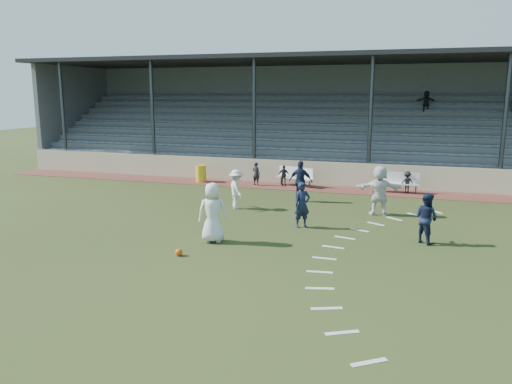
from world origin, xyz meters
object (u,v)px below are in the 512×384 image
(football, at_px, (179,252))
(player_navy_lead, at_px, (302,205))
(bench_left, at_px, (296,175))
(player_white_lead, at_px, (213,213))
(trash_bin, at_px, (201,173))
(bench_right, at_px, (398,180))

(football, bearing_deg, player_navy_lead, 56.74)
(football, bearing_deg, bench_left, 86.45)
(football, distance_m, player_white_lead, 1.86)
(football, xyz_separation_m, player_navy_lead, (2.74, 4.17, 0.70))
(trash_bin, xyz_separation_m, player_navy_lead, (7.07, -7.30, 0.35))
(football, distance_m, player_navy_lead, 5.04)
(bench_left, relative_size, player_navy_lead, 1.25)
(trash_bin, distance_m, football, 12.27)
(bench_left, height_order, trash_bin, bench_left)
(player_white_lead, bearing_deg, bench_left, -109.48)
(bench_left, distance_m, bench_right, 4.98)
(bench_left, bearing_deg, bench_right, 17.68)
(bench_left, distance_m, football, 11.84)
(trash_bin, bearing_deg, player_white_lead, -64.28)
(bench_left, relative_size, player_white_lead, 1.05)
(bench_left, relative_size, bench_right, 1.01)
(player_white_lead, height_order, player_navy_lead, player_white_lead)
(player_navy_lead, bearing_deg, bench_right, 30.03)
(bench_right, bearing_deg, football, -115.81)
(bench_right, relative_size, player_white_lead, 1.05)
(bench_left, xyz_separation_m, bench_right, (4.98, -0.18, 0.00))
(player_white_lead, relative_size, player_navy_lead, 1.19)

